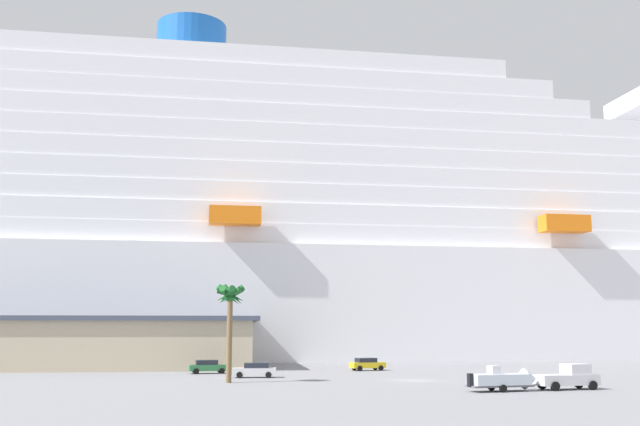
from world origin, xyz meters
TOP-DOWN VIEW (x-y plane):
  - ground_plane at (0.00, 30.00)m, footprint 600.00×600.00m
  - cruise_ship at (9.21, 56.66)m, footprint 280.12×47.51m
  - terminal_building at (-35.97, 34.03)m, footprint 49.03×30.13m
  - pickup_truck at (9.58, -13.33)m, footprint 5.74×2.63m
  - small_boat_on_trailer at (3.49, -13.80)m, footprint 7.20×2.36m
  - palm_tree at (-18.99, 0.68)m, footprint 3.25×3.24m
  - parked_car_silver_sedan at (-15.59, 7.72)m, footprint 4.92×2.56m
  - parked_car_yellow_taxi at (-0.16, 17.92)m, footprint 4.57×2.50m
  - parked_car_green_wagon at (-20.24, 15.89)m, footprint 4.66×2.25m

SIDE VIEW (x-z plane):
  - ground_plane at x=0.00m, z-range 0.00..0.00m
  - parked_car_yellow_taxi at x=-0.16m, z-range 0.04..1.62m
  - parked_car_green_wagon at x=-20.24m, z-range 0.04..1.62m
  - parked_car_silver_sedan at x=-15.59m, z-range 0.04..1.62m
  - small_boat_on_trailer at x=3.49m, z-range -0.11..2.04m
  - pickup_truck at x=9.58m, z-range -0.06..2.14m
  - terminal_building at x=-35.97m, z-range 0.02..6.86m
  - palm_tree at x=-18.99m, z-range 3.03..12.74m
  - cruise_ship at x=9.21m, z-range -14.43..55.61m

